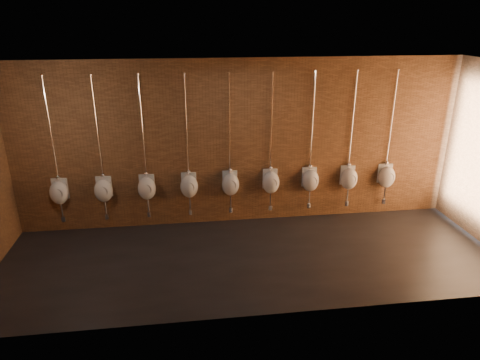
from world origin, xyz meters
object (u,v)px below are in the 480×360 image
at_px(urinal_1, 103,189).
at_px(urinal_7, 349,178).
at_px(urinal_2, 147,187).
at_px(urinal_5, 271,181).
at_px(urinal_4, 230,183).
at_px(urinal_3, 189,185).
at_px(urinal_8, 387,176).
at_px(urinal_6, 310,179).
at_px(urinal_0, 59,192).

distance_m(urinal_1, urinal_7, 4.79).
height_order(urinal_2, urinal_5, same).
distance_m(urinal_4, urinal_5, 0.80).
xyz_separation_m(urinal_4, urinal_5, (0.80, 0.00, 0.00)).
xyz_separation_m(urinal_3, urinal_8, (3.99, 0.00, 0.00)).
xyz_separation_m(urinal_2, urinal_8, (4.79, 0.00, 0.00)).
bearing_deg(urinal_6, urinal_1, 180.00).
relative_size(urinal_0, urinal_6, 1.00).
bearing_deg(urinal_5, urinal_0, 180.00).
xyz_separation_m(urinal_1, urinal_8, (5.59, 0.00, 0.00)).
xyz_separation_m(urinal_1, urinal_6, (3.99, 0.00, 0.00)).
bearing_deg(urinal_8, urinal_7, 180.00).
height_order(urinal_0, urinal_2, same).
distance_m(urinal_6, urinal_8, 1.60).
bearing_deg(urinal_2, urinal_3, 0.00).
relative_size(urinal_3, urinal_7, 1.00).
distance_m(urinal_2, urinal_8, 4.79).
distance_m(urinal_3, urinal_4, 0.80).
bearing_deg(urinal_0, urinal_7, 0.00).
distance_m(urinal_5, urinal_8, 2.39).
bearing_deg(urinal_4, urinal_0, 180.00).
height_order(urinal_5, urinal_6, same).
distance_m(urinal_0, urinal_5, 3.99).
bearing_deg(urinal_5, urinal_7, 0.00).
height_order(urinal_2, urinal_7, same).
bearing_deg(urinal_1, urinal_0, 180.00).
bearing_deg(urinal_5, urinal_3, 180.00).
distance_m(urinal_2, urinal_5, 2.39).
height_order(urinal_3, urinal_7, same).
bearing_deg(urinal_3, urinal_4, 0.00).
bearing_deg(urinal_7, urinal_0, 180.00).
bearing_deg(urinal_2, urinal_0, 180.00).
bearing_deg(urinal_8, urinal_3, 180.00).
distance_m(urinal_0, urinal_6, 4.79).
bearing_deg(urinal_5, urinal_4, 180.00).
relative_size(urinal_6, urinal_7, 1.00).
relative_size(urinal_2, urinal_7, 1.00).
relative_size(urinal_3, urinal_8, 1.00).
xyz_separation_m(urinal_2, urinal_7, (3.99, 0.00, 0.00)).
bearing_deg(urinal_4, urinal_2, 180.00).
height_order(urinal_1, urinal_7, same).
distance_m(urinal_2, urinal_7, 3.99).
relative_size(urinal_0, urinal_4, 1.00).
relative_size(urinal_4, urinal_5, 1.00).
relative_size(urinal_1, urinal_2, 1.00).
bearing_deg(urinal_1, urinal_5, 0.00).
height_order(urinal_0, urinal_6, same).
relative_size(urinal_0, urinal_8, 1.00).
bearing_deg(urinal_3, urinal_8, 0.00).
bearing_deg(urinal_6, urinal_0, 180.00).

